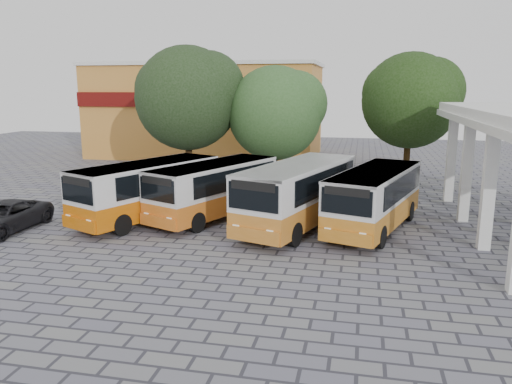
% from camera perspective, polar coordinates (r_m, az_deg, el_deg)
% --- Properties ---
extents(ground, '(90.00, 90.00, 0.00)m').
position_cam_1_polar(ground, '(19.62, 2.56, -6.66)').
color(ground, slate).
rests_on(ground, ground).
extents(shophouse_block, '(20.40, 10.40, 8.30)m').
position_cam_1_polar(shophouse_block, '(46.55, -5.56, 9.32)').
color(shophouse_block, '#C07B2F').
rests_on(shophouse_block, ground).
extents(bus_far_left, '(5.20, 8.18, 2.75)m').
position_cam_1_polar(bus_far_left, '(24.14, -12.28, 0.53)').
color(bus_far_left, '#B95403').
rests_on(bus_far_left, ground).
extents(bus_centre_left, '(5.01, 7.96, 2.67)m').
position_cam_1_polar(bus_centre_left, '(24.04, -4.78, 0.61)').
color(bus_centre_left, '#C36017').
rests_on(bus_centre_left, ground).
extents(bus_centre_right, '(4.78, 8.56, 2.90)m').
position_cam_1_polar(bus_centre_right, '(22.37, 4.84, 0.10)').
color(bus_centre_right, '#B76B1F').
rests_on(bus_centre_right, ground).
extents(bus_far_right, '(4.42, 7.94, 2.69)m').
position_cam_1_polar(bus_far_right, '(22.54, 13.44, -0.41)').
color(bus_far_right, '#B96E1A').
rests_on(bus_far_right, ground).
extents(tree_left, '(7.15, 6.80, 8.92)m').
position_cam_1_polar(tree_left, '(33.52, -7.70, 10.96)').
color(tree_left, '#30200F').
rests_on(tree_left, ground).
extents(tree_middle, '(6.44, 6.13, 7.63)m').
position_cam_1_polar(tree_middle, '(32.89, 2.32, 9.34)').
color(tree_middle, '#4A2F1E').
rests_on(tree_middle, ground).
extents(tree_right, '(6.42, 6.11, 8.44)m').
position_cam_1_polar(tree_right, '(33.87, 17.36, 10.29)').
color(tree_right, '#36230E').
rests_on(tree_right, ground).
extents(parked_car, '(2.25, 4.70, 1.29)m').
position_cam_1_polar(parked_car, '(24.59, -26.89, -2.56)').
color(parked_car, black).
rests_on(parked_car, ground).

